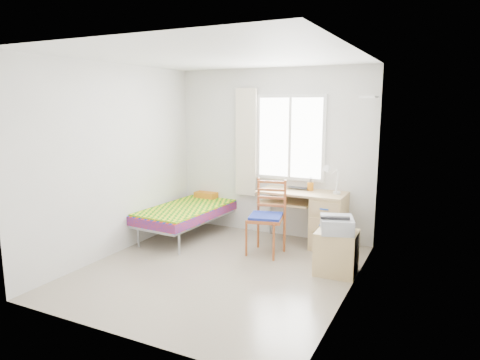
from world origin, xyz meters
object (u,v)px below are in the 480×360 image
at_px(cabinet, 336,252).
at_px(printer, 337,224).
at_px(chair, 268,213).
at_px(desk, 324,218).
at_px(bed, 193,209).

relative_size(cabinet, printer, 1.01).
distance_m(chair, printer, 1.09).
bearing_deg(printer, chair, 144.40).
distance_m(desk, cabinet, 1.02).
bearing_deg(printer, cabinet, 68.07).
height_order(desk, printer, desk).
relative_size(desk, chair, 1.23).
bearing_deg(desk, chair, -135.78).
bearing_deg(desk, bed, -170.96).
relative_size(bed, printer, 3.67).
distance_m(desk, chair, 0.89).
bearing_deg(printer, bed, 147.73).
distance_m(bed, desk, 2.07).
relative_size(chair, printer, 1.95).
bearing_deg(chair, cabinet, -30.10).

